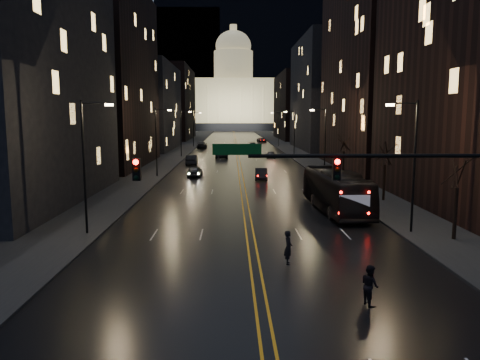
{
  "coord_description": "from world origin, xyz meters",
  "views": [
    {
      "loc": [
        -1.25,
        -20.9,
        8.0
      ],
      "look_at": [
        -0.66,
        11.29,
        3.56
      ],
      "focal_mm": 35.0,
      "sensor_mm": 36.0,
      "label": 1
    }
  ],
  "objects_px": {
    "pedestrian_a": "(288,248)",
    "receding_car_a": "(261,174)",
    "oncoming_car_a": "(195,172)",
    "pedestrian_b": "(370,285)",
    "bus": "(336,191)",
    "oncoming_car_b": "(192,160)",
    "traffic_signal": "(389,180)"
  },
  "relations": [
    {
      "from": "traffic_signal",
      "to": "pedestrian_a",
      "type": "height_order",
      "value": "traffic_signal"
    },
    {
      "from": "traffic_signal",
      "to": "pedestrian_b",
      "type": "relative_size",
      "value": 9.88
    },
    {
      "from": "pedestrian_b",
      "to": "oncoming_car_b",
      "type": "bearing_deg",
      "value": -2.78
    },
    {
      "from": "oncoming_car_b",
      "to": "pedestrian_b",
      "type": "distance_m",
      "value": 58.69
    },
    {
      "from": "oncoming_car_b",
      "to": "receding_car_a",
      "type": "bearing_deg",
      "value": 117.91
    },
    {
      "from": "bus",
      "to": "receding_car_a",
      "type": "xyz_separation_m",
      "value": [
        -5.02,
        19.66,
        -1.0
      ]
    },
    {
      "from": "pedestrian_b",
      "to": "bus",
      "type": "bearing_deg",
      "value": -23.34
    },
    {
      "from": "traffic_signal",
      "to": "pedestrian_a",
      "type": "distance_m",
      "value": 6.83
    },
    {
      "from": "oncoming_car_a",
      "to": "bus",
      "type": "bearing_deg",
      "value": 124.27
    },
    {
      "from": "bus",
      "to": "receding_car_a",
      "type": "relative_size",
      "value": 2.81
    },
    {
      "from": "oncoming_car_a",
      "to": "oncoming_car_b",
      "type": "bearing_deg",
      "value": -80.67
    },
    {
      "from": "oncoming_car_a",
      "to": "pedestrian_b",
      "type": "distance_m",
      "value": 43.38
    },
    {
      "from": "traffic_signal",
      "to": "pedestrian_b",
      "type": "xyz_separation_m",
      "value": [
        -1.3,
        -2.0,
        -4.23
      ]
    },
    {
      "from": "bus",
      "to": "pedestrian_b",
      "type": "xyz_separation_m",
      "value": [
        -2.91,
        -19.67,
        -0.85
      ]
    },
    {
      "from": "receding_car_a",
      "to": "pedestrian_a",
      "type": "bearing_deg",
      "value": -88.24
    },
    {
      "from": "oncoming_car_b",
      "to": "receding_car_a",
      "type": "height_order",
      "value": "oncoming_car_b"
    },
    {
      "from": "pedestrian_a",
      "to": "pedestrian_b",
      "type": "bearing_deg",
      "value": -149.8
    },
    {
      "from": "traffic_signal",
      "to": "oncoming_car_b",
      "type": "xyz_separation_m",
      "value": [
        -13.65,
        55.38,
        -4.28
      ]
    },
    {
      "from": "bus",
      "to": "receding_car_a",
      "type": "distance_m",
      "value": 20.32
    },
    {
      "from": "bus",
      "to": "pedestrian_b",
      "type": "relative_size",
      "value": 7.08
    },
    {
      "from": "oncoming_car_a",
      "to": "pedestrian_b",
      "type": "bearing_deg",
      "value": 107.26
    },
    {
      "from": "oncoming_car_b",
      "to": "pedestrian_a",
      "type": "distance_m",
      "value": 52.72
    },
    {
      "from": "pedestrian_a",
      "to": "receding_car_a",
      "type": "bearing_deg",
      "value": 2.15
    },
    {
      "from": "traffic_signal",
      "to": "receding_car_a",
      "type": "height_order",
      "value": "traffic_signal"
    },
    {
      "from": "oncoming_car_a",
      "to": "oncoming_car_b",
      "type": "relative_size",
      "value": 0.87
    },
    {
      "from": "pedestrian_a",
      "to": "traffic_signal",
      "type": "bearing_deg",
      "value": -127.42
    },
    {
      "from": "receding_car_a",
      "to": "pedestrian_b",
      "type": "bearing_deg",
      "value": -84.0
    },
    {
      "from": "pedestrian_b",
      "to": "receding_car_a",
      "type": "bearing_deg",
      "value": -11.86
    },
    {
      "from": "oncoming_car_b",
      "to": "receding_car_a",
      "type": "distance_m",
      "value": 20.74
    },
    {
      "from": "traffic_signal",
      "to": "bus",
      "type": "relative_size",
      "value": 1.4
    },
    {
      "from": "traffic_signal",
      "to": "oncoming_car_b",
      "type": "relative_size",
      "value": 3.48
    },
    {
      "from": "traffic_signal",
      "to": "oncoming_car_b",
      "type": "height_order",
      "value": "traffic_signal"
    }
  ]
}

